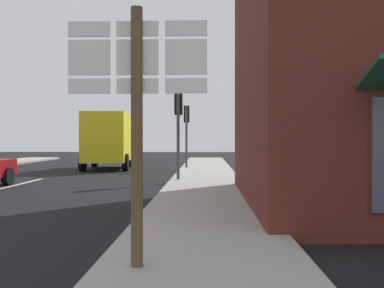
# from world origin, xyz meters

# --- Properties ---
(ground_plane) EXTENTS (80.00, 80.00, 0.00)m
(ground_plane) POSITION_xyz_m (0.00, 10.00, 0.00)
(ground_plane) COLOR black
(sidewalk_right) EXTENTS (2.67, 44.00, 0.14)m
(sidewalk_right) POSITION_xyz_m (6.79, 8.00, 0.07)
(sidewalk_right) COLOR #9E9B96
(sidewalk_right) RESTS_ON ground
(delivery_truck) EXTENTS (2.80, 5.15, 3.05)m
(delivery_truck) POSITION_xyz_m (1.43, 17.93, 1.65)
(delivery_truck) COLOR yellow
(delivery_truck) RESTS_ON ground
(route_sign_post) EXTENTS (1.66, 0.14, 3.20)m
(route_sign_post) POSITION_xyz_m (5.99, -0.50, 2.00)
(route_sign_post) COLOR brown
(route_sign_post) RESTS_ON ground
(traffic_light_near_right) EXTENTS (0.30, 0.49, 3.47)m
(traffic_light_near_right) POSITION_xyz_m (5.76, 10.70, 2.57)
(traffic_light_near_right) COLOR #47474C
(traffic_light_near_right) RESTS_ON ground
(traffic_light_far_right) EXTENTS (0.30, 0.49, 3.46)m
(traffic_light_far_right) POSITION_xyz_m (5.76, 17.58, 2.56)
(traffic_light_far_right) COLOR #47474C
(traffic_light_far_right) RESTS_ON ground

